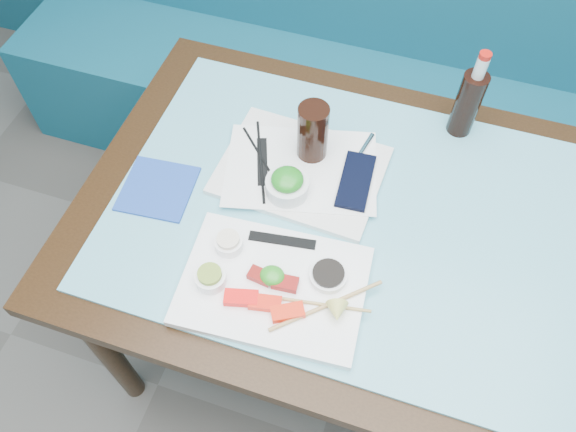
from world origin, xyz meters
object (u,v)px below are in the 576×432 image
(sashimi_plate, at_px, (273,286))
(cola_glass, at_px, (313,132))
(serving_tray, at_px, (301,170))
(seaweed_bowl, at_px, (287,186))
(blue_napkin, at_px, (158,189))
(cola_bottle_body, at_px, (467,104))
(booth_bench, at_px, (417,94))
(dining_table, at_px, (374,242))

(sashimi_plate, relative_size, cola_glass, 2.54)
(sashimi_plate, xyz_separation_m, cola_glass, (-0.03, 0.37, 0.08))
(serving_tray, distance_m, seaweed_bowl, 0.08)
(serving_tray, xyz_separation_m, cola_glass, (0.01, 0.05, 0.08))
(seaweed_bowl, distance_m, blue_napkin, 0.31)
(cola_glass, relative_size, cola_bottle_body, 0.85)
(booth_bench, height_order, sashimi_plate, booth_bench)
(dining_table, height_order, seaweed_bowl, seaweed_bowl)
(sashimi_plate, bearing_deg, serving_tray, 92.82)
(dining_table, bearing_deg, cola_glass, 146.24)
(dining_table, bearing_deg, blue_napkin, -171.80)
(booth_bench, relative_size, dining_table, 2.14)
(cola_bottle_body, xyz_separation_m, blue_napkin, (-0.65, -0.41, -0.09))
(dining_table, height_order, blue_napkin, blue_napkin)
(blue_napkin, bearing_deg, seaweed_bowl, 15.01)
(serving_tray, xyz_separation_m, cola_bottle_body, (0.34, 0.26, 0.08))
(sashimi_plate, bearing_deg, cola_glass, 90.28)
(serving_tray, height_order, cola_bottle_body, cola_bottle_body)
(cola_bottle_body, bearing_deg, dining_table, -110.78)
(cola_glass, bearing_deg, serving_tray, -100.30)
(dining_table, bearing_deg, serving_tray, 159.33)
(booth_bench, height_order, dining_table, booth_bench)
(blue_napkin, bearing_deg, cola_bottle_body, 32.59)
(booth_bench, distance_m, blue_napkin, 1.12)
(dining_table, height_order, cola_bottle_body, cola_bottle_body)
(seaweed_bowl, xyz_separation_m, blue_napkin, (-0.30, -0.08, -0.03))
(sashimi_plate, height_order, cola_glass, cola_glass)
(booth_bench, relative_size, sashimi_plate, 7.83)
(dining_table, xyz_separation_m, seaweed_bowl, (-0.22, 0.00, 0.13))
(serving_tray, relative_size, blue_napkin, 2.35)
(booth_bench, relative_size, seaweed_bowl, 29.64)
(dining_table, bearing_deg, booth_bench, 90.00)
(sashimi_plate, relative_size, serving_tray, 1.00)
(blue_napkin, bearing_deg, serving_tray, 26.74)
(booth_bench, relative_size, serving_tray, 7.83)
(sashimi_plate, distance_m, cola_glass, 0.38)
(booth_bench, bearing_deg, cola_glass, -105.98)
(dining_table, distance_m, sashimi_plate, 0.31)
(booth_bench, bearing_deg, seaweed_bowl, -104.88)
(dining_table, bearing_deg, cola_bottle_body, 69.22)
(seaweed_bowl, bearing_deg, sashimi_plate, -78.83)
(sashimi_plate, height_order, serving_tray, sashimi_plate)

